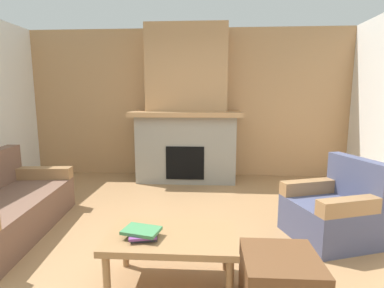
% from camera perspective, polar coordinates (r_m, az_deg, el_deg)
% --- Properties ---
extents(ground, '(9.00, 9.00, 0.00)m').
position_cam_1_polar(ground, '(3.04, -5.09, -20.20)').
color(ground, '#9E754C').
extents(wall_back_wood_panel, '(6.00, 0.12, 2.70)m').
position_cam_1_polar(wall_back_wood_panel, '(5.63, -0.74, 7.73)').
color(wall_back_wood_panel, tan).
rests_on(wall_back_wood_panel, ground).
extents(fireplace, '(1.90, 0.82, 2.70)m').
position_cam_1_polar(fireplace, '(5.27, -1.03, 5.61)').
color(fireplace, gray).
rests_on(fireplace, ground).
extents(armchair, '(0.96, 0.96, 0.85)m').
position_cam_1_polar(armchair, '(3.52, 25.61, -11.60)').
color(armchair, '#474C6B').
rests_on(armchair, ground).
extents(coffee_table, '(1.00, 0.60, 0.43)m').
position_cam_1_polar(coffee_table, '(2.44, -3.97, -17.98)').
color(coffee_table, '#997047').
rests_on(coffee_table, ground).
extents(ottoman, '(0.52, 0.52, 0.40)m').
position_cam_1_polar(ottoman, '(2.37, 16.54, -24.14)').
color(ottoman, brown).
rests_on(ottoman, ground).
extents(book_stack_near_edge, '(0.30, 0.27, 0.07)m').
position_cam_1_polar(book_stack_near_edge, '(2.38, -9.42, -16.40)').
color(book_stack_near_edge, '#2D2D33').
rests_on(book_stack_near_edge, coffee_table).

